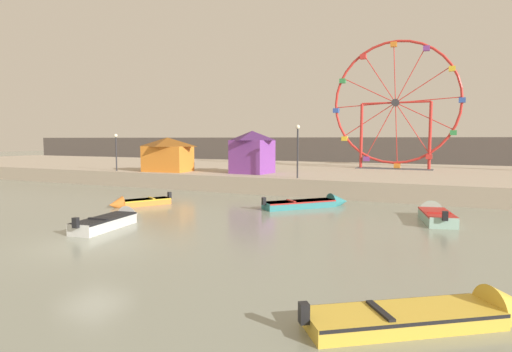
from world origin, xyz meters
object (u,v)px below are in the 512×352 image
(promenade_lamp_near, at_px, (116,146))
(carnival_booth_purple_stall, at_px, (252,151))
(motorboat_teal_painted, at_px, (314,203))
(motorboat_orange_hull, at_px, (136,202))
(motorboat_seafoam, at_px, (434,214))
(motorboat_mustard_yellow, at_px, (448,314))
(motorboat_pale_grey, at_px, (114,220))
(carnival_booth_orange_canopy, at_px, (168,154))
(promenade_lamp_far, at_px, (298,143))
(ferris_wheel_red_frame, at_px, (395,105))

(promenade_lamp_near, bearing_deg, carnival_booth_purple_stall, 12.87)
(motorboat_teal_painted, height_order, carnival_booth_purple_stall, carnival_booth_purple_stall)
(motorboat_orange_hull, bearing_deg, promenade_lamp_near, -101.98)
(motorboat_seafoam, relative_size, motorboat_teal_painted, 0.88)
(motorboat_seafoam, height_order, motorboat_mustard_yellow, motorboat_seafoam)
(motorboat_orange_hull, bearing_deg, motorboat_pale_grey, 61.27)
(motorboat_pale_grey, xyz_separation_m, promenade_lamp_near, (-12.99, 14.27, 3.22))
(motorboat_pale_grey, height_order, carnival_booth_orange_canopy, carnival_booth_orange_canopy)
(motorboat_seafoam, height_order, motorboat_pale_grey, motorboat_seafoam)
(motorboat_orange_hull, xyz_separation_m, promenade_lamp_near, (-9.79, 8.92, 3.30))
(promenade_lamp_near, relative_size, promenade_lamp_far, 0.85)
(motorboat_mustard_yellow, height_order, motorboat_teal_painted, motorboat_mustard_yellow)
(motorboat_mustard_yellow, relative_size, promenade_lamp_near, 1.58)
(motorboat_orange_hull, height_order, motorboat_teal_painted, motorboat_teal_painted)
(carnival_booth_orange_canopy, bearing_deg, carnival_booth_purple_stall, 5.95)
(carnival_booth_purple_stall, xyz_separation_m, promenade_lamp_far, (5.00, -2.76, 0.71))
(motorboat_pale_grey, relative_size, carnival_booth_orange_canopy, 1.07)
(motorboat_pale_grey, bearing_deg, motorboat_teal_painted, -43.34)
(motorboat_mustard_yellow, xyz_separation_m, promenade_lamp_far, (-10.48, 19.44, 3.64))
(motorboat_orange_hull, distance_m, promenade_lamp_far, 12.21)
(ferris_wheel_red_frame, relative_size, promenade_lamp_far, 3.09)
(carnival_booth_orange_canopy, bearing_deg, motorboat_teal_painted, -25.79)
(promenade_lamp_near, bearing_deg, motorboat_pale_grey, -47.68)
(motorboat_seafoam, distance_m, carnival_booth_purple_stall, 17.37)
(motorboat_seafoam, bearing_deg, carnival_booth_purple_stall, 45.57)
(promenade_lamp_near, height_order, promenade_lamp_far, promenade_lamp_far)
(motorboat_teal_painted, distance_m, ferris_wheel_red_frame, 19.09)
(motorboat_seafoam, xyz_separation_m, motorboat_pale_grey, (-13.89, -8.15, 0.00))
(motorboat_orange_hull, distance_m, carnival_booth_orange_canopy, 11.85)
(motorboat_seafoam, bearing_deg, motorboat_teal_painted, 64.64)
(motorboat_mustard_yellow, xyz_separation_m, motorboat_pale_grey, (-14.75, 5.14, 0.08))
(motorboat_orange_hull, bearing_deg, motorboat_teal_painted, 143.29)
(ferris_wheel_red_frame, bearing_deg, motorboat_teal_painted, -98.06)
(carnival_booth_purple_stall, distance_m, promenade_lamp_far, 5.76)
(motorboat_pale_grey, bearing_deg, motorboat_seafoam, -67.12)
(motorboat_mustard_yellow, height_order, ferris_wheel_red_frame, ferris_wheel_red_frame)
(motorboat_seafoam, relative_size, promenade_lamp_far, 1.13)
(motorboat_orange_hull, relative_size, ferris_wheel_red_frame, 0.31)
(carnival_booth_purple_stall, bearing_deg, carnival_booth_orange_canopy, -166.25)
(motorboat_mustard_yellow, bearing_deg, motorboat_teal_painted, 82.04)
(motorboat_seafoam, bearing_deg, carnival_booth_orange_canopy, 58.25)
(motorboat_mustard_yellow, bearing_deg, motorboat_orange_hull, 114.02)
(motorboat_orange_hull, xyz_separation_m, motorboat_pale_grey, (3.20, -5.35, 0.08))
(motorboat_orange_hull, bearing_deg, promenade_lamp_far, 170.52)
(motorboat_orange_hull, distance_m, motorboat_teal_painted, 11.05)
(motorboat_teal_painted, bearing_deg, motorboat_pale_grey, -173.83)
(promenade_lamp_near, bearing_deg, promenade_lamp_far, 0.11)
(motorboat_seafoam, relative_size, promenade_lamp_near, 1.32)
(motorboat_pale_grey, xyz_separation_m, motorboat_teal_painted, (6.97, 9.66, -0.05))
(motorboat_teal_painted, relative_size, ferris_wheel_red_frame, 0.41)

